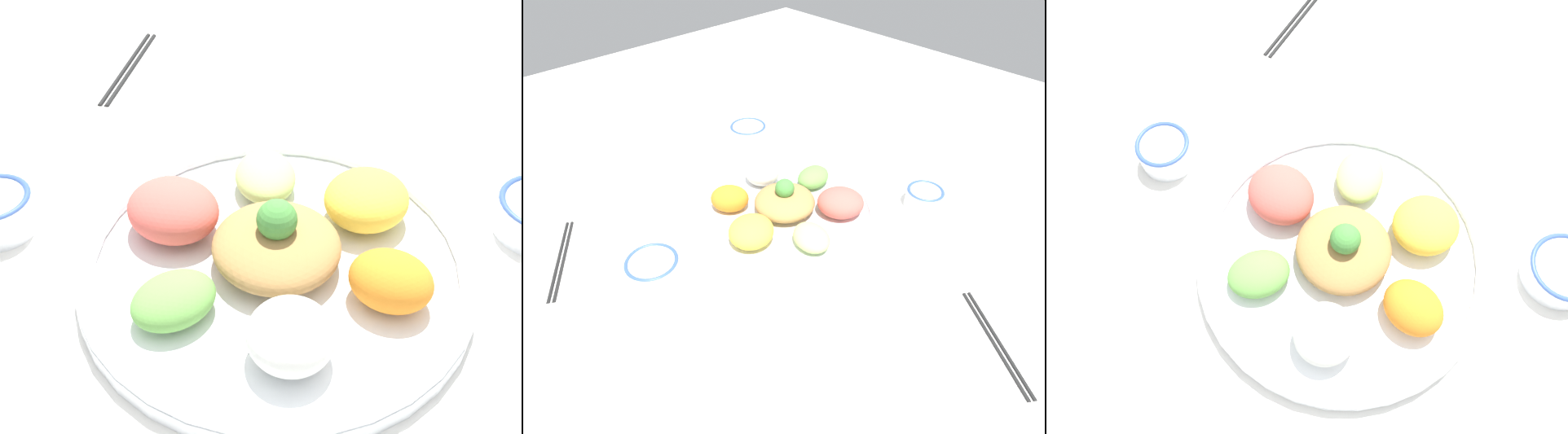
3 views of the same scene
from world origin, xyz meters
The scene contains 4 objects.
ground_plane centered at (0.00, 0.00, 0.00)m, with size 2.40×2.40×0.00m, color white.
salad_platter centered at (0.02, -0.03, 0.03)m, with size 0.41×0.41×0.10m.
chopsticks_pair_near centered at (0.05, -0.51, 0.00)m, with size 0.13×0.18×0.01m.
serving_spoon_main centered at (-0.27, -0.25, 0.00)m, with size 0.09×0.10×0.01m.
Camera 1 is at (0.24, 0.46, 0.56)m, focal length 50.00 mm.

